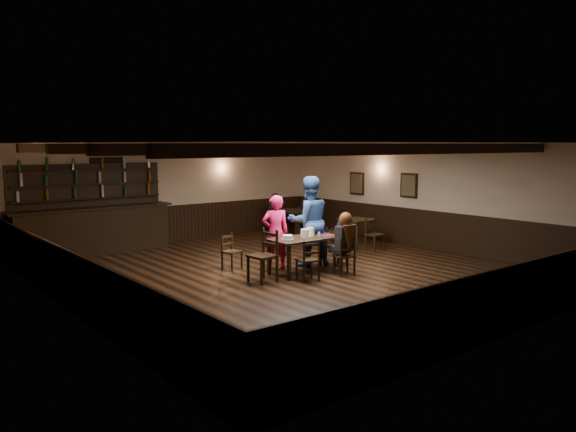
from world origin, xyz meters
TOP-DOWN VIEW (x-y plane):
  - ground at (0.00, 0.00)m, footprint 10.00×10.00m
  - room_shell at (0.01, 0.04)m, footprint 9.02×10.02m
  - dining_table at (0.26, -0.25)m, footprint 1.54×0.78m
  - chair_near_left at (-0.16, -0.86)m, footprint 0.46×0.45m
  - chair_near_right at (0.73, -0.97)m, footprint 0.46×0.45m
  - chair_end_left at (-0.83, -0.33)m, footprint 0.49×0.51m
  - chair_end_right at (1.20, -0.11)m, footprint 0.43×0.44m
  - chair_far_pushed at (-0.78, 1.06)m, footprint 0.43×0.42m
  - woman_pink at (-0.03, 0.40)m, footprint 0.69×0.58m
  - man_blue at (0.78, 0.25)m, footprint 1.18×1.06m
  - seated_person at (0.75, -0.92)m, footprint 0.36×0.54m
  - cake at (-0.17, -0.18)m, footprint 0.26×0.26m
  - plate_stack_a at (0.23, -0.27)m, footprint 0.19×0.19m
  - plate_stack_b at (0.47, -0.16)m, footprint 0.15×0.15m
  - tea_light at (0.34, -0.14)m, footprint 0.06×0.06m
  - salt_shaker at (0.57, -0.32)m, footprint 0.04×0.04m
  - pepper_shaker at (0.73, -0.32)m, footprint 0.03×0.03m
  - drink_glass at (0.55, -0.14)m, footprint 0.07×0.07m
  - menu_red at (0.80, -0.33)m, footprint 0.31×0.23m
  - menu_blue at (0.87, -0.11)m, footprint 0.38×0.35m
  - bar_counter at (-2.45, 4.72)m, footprint 3.94×0.70m
  - back_table_a at (3.21, 1.14)m, footprint 0.77×0.77m
  - back_table_b at (3.09, 3.70)m, footprint 1.14×1.14m
  - bg_patron_left at (2.54, 3.78)m, footprint 0.30×0.43m
  - bg_patron_right at (3.86, 3.88)m, footprint 0.31×0.41m

SIDE VIEW (x-z plane):
  - ground at x=0.00m, z-range 0.00..0.00m
  - chair_far_pushed at x=-0.78m, z-range 0.06..0.83m
  - chair_near_right at x=0.73m, z-range 0.07..0.86m
  - chair_near_left at x=-0.16m, z-range 0.07..0.89m
  - chair_end_right at x=1.20m, z-range 0.07..0.92m
  - chair_end_left at x=-0.83m, z-range 0.09..1.12m
  - back_table_a at x=3.21m, z-range 0.27..1.02m
  - back_table_b at x=3.09m, z-range 0.28..1.03m
  - dining_table at x=0.26m, z-range 0.29..1.05m
  - bar_counter at x=-2.45m, z-range -0.37..1.83m
  - menu_red at x=0.80m, z-range 0.75..0.76m
  - menu_blue at x=0.87m, z-range 0.75..0.76m
  - tea_light at x=0.34m, z-range 0.74..0.81m
  - cake at x=-0.17m, z-range 0.75..0.83m
  - pepper_shaker at x=0.73m, z-range 0.75..0.83m
  - salt_shaker at x=0.57m, z-range 0.75..0.85m
  - drink_glass at x=0.55m, z-range 0.75..0.86m
  - woman_pink at x=-0.03m, z-range 0.00..1.61m
  - bg_patron_right at x=3.86m, z-range 0.47..1.21m
  - plate_stack_a at x=0.23m, z-range 0.75..0.93m
  - plate_stack_b at x=0.47m, z-range 0.75..0.93m
  - seated_person at x=0.75m, z-range 0.42..1.29m
  - bg_patron_left at x=2.54m, z-range 0.47..1.28m
  - man_blue at x=0.78m, z-range 0.00..1.99m
  - room_shell at x=0.01m, z-range 0.39..3.10m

